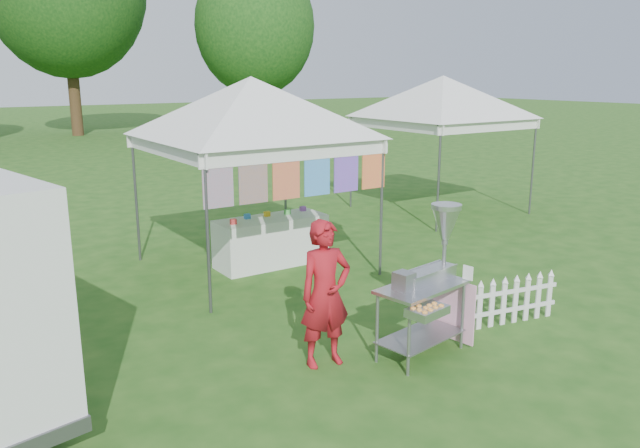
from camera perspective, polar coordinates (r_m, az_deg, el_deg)
ground at (r=7.42m, az=7.19°, el=-10.70°), size 120.00×120.00×0.00m
canopy_main at (r=9.66m, az=-6.33°, el=13.20°), size 4.24×4.24×3.45m
canopy_right at (r=14.18m, az=11.23°, el=13.14°), size 4.24×4.24×3.45m
tree_right at (r=30.77m, az=-5.98°, el=17.51°), size 5.60×5.60×8.42m
donut_cart at (r=6.93m, az=10.31°, el=-4.05°), size 1.19×0.98×1.64m
vendor at (r=6.57m, az=0.50°, el=-6.40°), size 0.62×0.45×1.58m
picket_fence at (r=8.07m, az=16.44°, el=-6.93°), size 1.59×0.34×0.56m
display_table at (r=10.16m, az=-4.48°, el=-1.57°), size 1.80×0.70×0.78m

